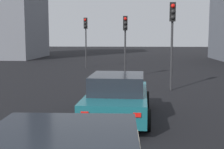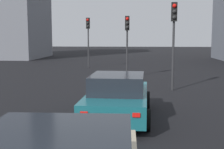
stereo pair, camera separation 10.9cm
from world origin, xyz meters
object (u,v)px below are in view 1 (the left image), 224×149
car_teal_lead (118,97)px  traffic_light_far_left (125,34)px  traffic_light_near_left (86,32)px  traffic_light_near_right (172,28)px

car_teal_lead → traffic_light_far_left: size_ratio=1.17×
traffic_light_near_left → traffic_light_near_right: size_ratio=0.98×
traffic_light_near_left → car_teal_lead: bearing=18.7°
traffic_light_near_left → traffic_light_near_right: traffic_light_near_right is taller
traffic_light_near_left → traffic_light_far_left: bearing=35.9°
car_teal_lead → traffic_light_far_left: (9.84, -0.01, 2.12)m
traffic_light_near_right → traffic_light_near_left: bearing=-148.0°
car_teal_lead → traffic_light_near_right: (5.34, -2.38, 2.35)m
car_teal_lead → traffic_light_near_left: size_ratio=1.09×
traffic_light_near_right → traffic_light_far_left: (4.50, 2.37, -0.24)m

